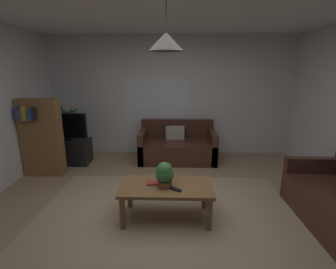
{
  "coord_description": "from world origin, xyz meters",
  "views": [
    {
      "loc": [
        0.09,
        -2.85,
        1.88
      ],
      "look_at": [
        0.0,
        0.3,
        1.05
      ],
      "focal_mm": 26.44,
      "sensor_mm": 36.0,
      "label": 1
    }
  ],
  "objects_px": {
    "potted_plant_on_table": "(165,174)",
    "pendant_lamp": "(166,42)",
    "tv_stand": "(68,151)",
    "potted_palm_corner": "(68,133)",
    "tv": "(64,126)",
    "couch_under_window": "(177,147)",
    "book_on_table_0": "(152,183)",
    "remote_on_table_0": "(175,189)",
    "coffee_table": "(166,191)",
    "bookshelf_corner": "(41,137)"
  },
  "relations": [
    {
      "from": "tv",
      "to": "tv_stand",
      "type": "bearing_deg",
      "value": 90.0
    },
    {
      "from": "tv_stand",
      "to": "potted_palm_corner",
      "type": "xyz_separation_m",
      "value": [
        -0.18,
        0.48,
        0.26
      ]
    },
    {
      "from": "book_on_table_0",
      "to": "remote_on_table_0",
      "type": "relative_size",
      "value": 0.96
    },
    {
      "from": "potted_plant_on_table",
      "to": "potted_palm_corner",
      "type": "height_order",
      "value": "potted_palm_corner"
    },
    {
      "from": "couch_under_window",
      "to": "book_on_table_0",
      "type": "height_order",
      "value": "couch_under_window"
    },
    {
      "from": "remote_on_table_0",
      "to": "potted_plant_on_table",
      "type": "height_order",
      "value": "potted_plant_on_table"
    },
    {
      "from": "tv",
      "to": "bookshelf_corner",
      "type": "distance_m",
      "value": 0.58
    },
    {
      "from": "coffee_table",
      "to": "potted_palm_corner",
      "type": "bearing_deg",
      "value": 133.66
    },
    {
      "from": "potted_plant_on_table",
      "to": "potted_palm_corner",
      "type": "bearing_deg",
      "value": 133.14
    },
    {
      "from": "tv_stand",
      "to": "potted_plant_on_table",
      "type": "bearing_deg",
      "value": -42.85
    },
    {
      "from": "pendant_lamp",
      "to": "coffee_table",
      "type": "bearing_deg",
      "value": -26.57
    },
    {
      "from": "tv_stand",
      "to": "potted_palm_corner",
      "type": "height_order",
      "value": "potted_palm_corner"
    },
    {
      "from": "coffee_table",
      "to": "remote_on_table_0",
      "type": "relative_size",
      "value": 7.25
    },
    {
      "from": "remote_on_table_0",
      "to": "bookshelf_corner",
      "type": "xyz_separation_m",
      "value": [
        -2.4,
        1.45,
        0.25
      ]
    },
    {
      "from": "coffee_table",
      "to": "tv",
      "type": "xyz_separation_m",
      "value": [
        -2.1,
        1.88,
        0.39
      ]
    },
    {
      "from": "book_on_table_0",
      "to": "potted_palm_corner",
      "type": "relative_size",
      "value": 0.13
    },
    {
      "from": "potted_plant_on_table",
      "to": "remote_on_table_0",
      "type": "bearing_deg",
      "value": -35.82
    },
    {
      "from": "couch_under_window",
      "to": "coffee_table",
      "type": "bearing_deg",
      "value": -94.15
    },
    {
      "from": "coffee_table",
      "to": "tv_stand",
      "type": "relative_size",
      "value": 1.29
    },
    {
      "from": "book_on_table_0",
      "to": "tv",
      "type": "distance_m",
      "value": 2.68
    },
    {
      "from": "book_on_table_0",
      "to": "potted_palm_corner",
      "type": "distance_m",
      "value": 3.15
    },
    {
      "from": "pendant_lamp",
      "to": "remote_on_table_0",
      "type": "bearing_deg",
      "value": -46.39
    },
    {
      "from": "tv_stand",
      "to": "tv",
      "type": "height_order",
      "value": "tv"
    },
    {
      "from": "book_on_table_0",
      "to": "tv",
      "type": "relative_size",
      "value": 0.17
    },
    {
      "from": "tv",
      "to": "couch_under_window",
      "type": "bearing_deg",
      "value": 7.22
    },
    {
      "from": "book_on_table_0",
      "to": "potted_plant_on_table",
      "type": "relative_size",
      "value": 0.49
    },
    {
      "from": "couch_under_window",
      "to": "tv",
      "type": "xyz_separation_m",
      "value": [
        -2.26,
        -0.29,
        0.51
      ]
    },
    {
      "from": "coffee_table",
      "to": "potted_plant_on_table",
      "type": "height_order",
      "value": "potted_plant_on_table"
    },
    {
      "from": "coffee_table",
      "to": "pendant_lamp",
      "type": "bearing_deg",
      "value": 153.43
    },
    {
      "from": "book_on_table_0",
      "to": "tv",
      "type": "height_order",
      "value": "tv"
    },
    {
      "from": "potted_plant_on_table",
      "to": "tv_stand",
      "type": "relative_size",
      "value": 0.35
    },
    {
      "from": "remote_on_table_0",
      "to": "tv",
      "type": "distance_m",
      "value": 3.0
    },
    {
      "from": "tv_stand",
      "to": "pendant_lamp",
      "type": "xyz_separation_m",
      "value": [
        2.1,
        -1.91,
        1.92
      ]
    },
    {
      "from": "coffee_table",
      "to": "tv_stand",
      "type": "bearing_deg",
      "value": 137.76
    },
    {
      "from": "remote_on_table_0",
      "to": "potted_palm_corner",
      "type": "height_order",
      "value": "potted_palm_corner"
    },
    {
      "from": "tv_stand",
      "to": "remote_on_table_0",
      "type": "bearing_deg",
      "value": -42.47
    },
    {
      "from": "bookshelf_corner",
      "to": "couch_under_window",
      "type": "bearing_deg",
      "value": 18.91
    },
    {
      "from": "potted_plant_on_table",
      "to": "pendant_lamp",
      "type": "bearing_deg",
      "value": 51.43
    },
    {
      "from": "coffee_table",
      "to": "tv_stand",
      "type": "height_order",
      "value": "tv_stand"
    },
    {
      "from": "tv_stand",
      "to": "potted_palm_corner",
      "type": "bearing_deg",
      "value": 110.37
    },
    {
      "from": "remote_on_table_0",
      "to": "book_on_table_0",
      "type": "bearing_deg",
      "value": -80.8
    },
    {
      "from": "couch_under_window",
      "to": "potted_plant_on_table",
      "type": "xyz_separation_m",
      "value": [
        -0.18,
        -2.19,
        0.35
      ]
    },
    {
      "from": "book_on_table_0",
      "to": "remote_on_table_0",
      "type": "height_order",
      "value": "remote_on_table_0"
    },
    {
      "from": "remote_on_table_0",
      "to": "pendant_lamp",
      "type": "relative_size",
      "value": 0.3
    },
    {
      "from": "remote_on_table_0",
      "to": "potted_plant_on_table",
      "type": "distance_m",
      "value": 0.23
    },
    {
      "from": "couch_under_window",
      "to": "tv",
      "type": "height_order",
      "value": "tv"
    },
    {
      "from": "coffee_table",
      "to": "potted_plant_on_table",
      "type": "distance_m",
      "value": 0.24
    },
    {
      "from": "couch_under_window",
      "to": "coffee_table",
      "type": "xyz_separation_m",
      "value": [
        -0.16,
        -2.17,
        0.11
      ]
    },
    {
      "from": "bookshelf_corner",
      "to": "pendant_lamp",
      "type": "bearing_deg",
      "value": -30.28
    },
    {
      "from": "bookshelf_corner",
      "to": "tv_stand",
      "type": "bearing_deg",
      "value": 72.06
    }
  ]
}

